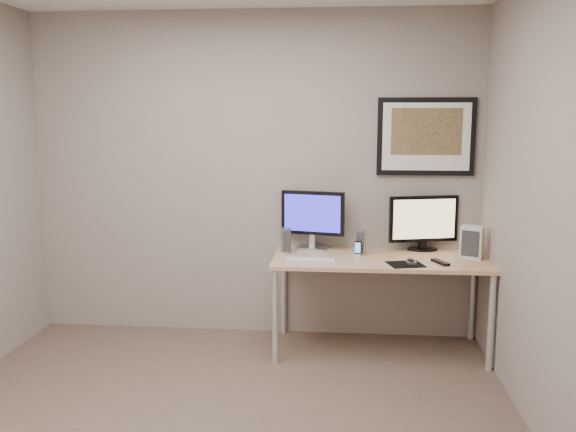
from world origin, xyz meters
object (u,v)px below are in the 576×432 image
Objects in this scene: monitor_tv at (423,221)px; fan_unit at (472,242)px; desk at (380,266)px; speaker_right at (361,242)px; monitor_large at (313,217)px; speaker_left at (286,240)px; phone_dock at (358,248)px; keyboard at (310,260)px; framed_art at (426,137)px.

fan_unit is at bearing -49.15° from monitor_tv.
desk is 0.23m from speaker_right.
speaker_left is at bearing -130.80° from monitor_large.
speaker_right is 0.79× the size of fan_unit.
phone_dock is (0.35, -0.21, -0.20)m from monitor_large.
desk is at bearing -152.44° from fan_unit.
monitor_large is 0.92× the size of monitor_tv.
speaker_left is 0.52× the size of keyboard.
speaker_left is 1.72× the size of phone_dock.
framed_art is at bearing 37.81° from speaker_right.
keyboard is at bearing -136.42° from speaker_right.
keyboard is at bearing -151.47° from framed_art.
fan_unit is at bearing 16.57° from phone_dock.
monitor_large reaches higher than fan_unit.
framed_art is 1.02m from phone_dock.
framed_art is 3.08× the size of fan_unit.
phone_dock is at bearing -17.35° from monitor_large.
keyboard is at bearing -168.71° from monitor_tv.
phone_dock reaches higher than keyboard.
speaker_left is 0.33m from keyboard.
desk is 0.66m from monitor_large.
keyboard is (-0.38, -0.23, -0.09)m from speaker_right.
framed_art is at bearing 45.76° from phone_dock.
framed_art reaches higher than speaker_right.
monitor_large reaches higher than monitor_tv.
monitor_large is at bearing 154.78° from desk.
framed_art is 1.49× the size of monitor_large.
phone_dock is 0.85m from fan_unit.
framed_art is at bearing 30.95° from keyboard.
speaker_right is (0.58, -0.01, -0.00)m from speaker_left.
monitor_tv reaches higher than keyboard.
monitor_tv is at bearing 38.40° from desk.
monitor_tv reaches higher than speaker_right.
keyboard is at bearing -69.06° from speaker_left.
monitor_tv reaches higher than fan_unit.
framed_art reaches higher than desk.
monitor_tv reaches higher than phone_dock.
desk is 13.92× the size of phone_dock.
fan_unit reaches higher than speaker_right.
phone_dock is 0.40m from keyboard.
speaker_left is 0.81× the size of fan_unit.
fan_unit is at bearing 3.39° from monitor_large.
framed_art reaches higher than phone_dock.
monitor_tv is 0.59m from phone_dock.
speaker_right is (-0.49, -0.18, -0.14)m from monitor_tv.
phone_dock is (0.55, -0.06, -0.04)m from speaker_left.
keyboard is at bearing -76.65° from monitor_large.
speaker_left is 1.40m from fan_unit.
monitor_large is 2.55× the size of speaker_left.
framed_art reaches higher than monitor_large.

